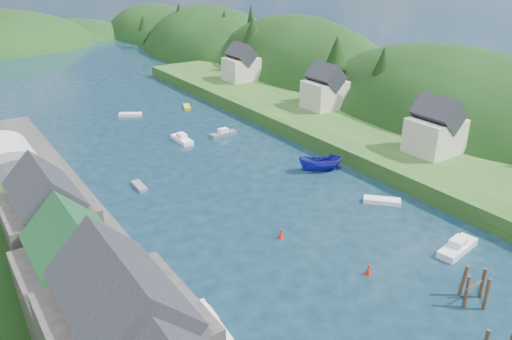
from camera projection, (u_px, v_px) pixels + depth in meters
ground at (180, 148)px, 80.89m from camera, size 600.00×600.00×0.00m
hillside_right at (298, 109)px, 125.98m from camera, size 36.00×245.56×48.00m
far_hills at (31, 72)px, 179.71m from camera, size 103.00×68.00×44.00m
hill_trees at (135, 64)px, 87.75m from camera, size 91.48×148.16×12.02m
quay_left at (88, 289)px, 45.41m from camera, size 12.00×110.00×2.00m
terrace_left_grass at (4, 316)px, 41.70m from camera, size 12.00×110.00×2.50m
quayside_buildings at (109, 331)px, 31.63m from camera, size 8.00×35.84×12.90m
boat_sheds at (14, 179)px, 57.04m from camera, size 7.00×21.00×7.50m
terrace_right at (337, 129)px, 85.72m from camera, size 16.00×120.00×2.40m
right_bank_cottages at (319, 90)px, 91.71m from camera, size 9.00×59.24×8.41m
piling_cluster_far at (474, 290)px, 44.73m from camera, size 2.82×2.67×3.78m
channel_buoy_near at (368, 270)px, 48.94m from camera, size 0.70×0.70×1.10m
channel_buoy_far at (281, 235)px, 55.11m from camera, size 0.70×0.70×1.10m
moored_boats at (314, 219)px, 57.75m from camera, size 34.55×86.50×2.45m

